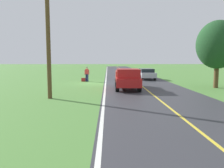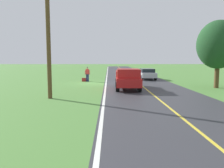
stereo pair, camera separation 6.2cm
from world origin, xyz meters
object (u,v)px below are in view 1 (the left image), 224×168
hitchhiker_walking (87,73)px  tree_far_side_near (218,45)px  sedan_near_oncoming (146,74)px  suitcase_carried (83,80)px  utility_pole_roadside (48,32)px  pickup_truck_passing (127,78)px

hitchhiker_walking → tree_far_side_near: (-12.43, 6.14, 2.94)m
sedan_near_oncoming → tree_far_side_near: bearing=118.8°
suitcase_carried → tree_far_side_near: tree_far_side_near is taller
suitcase_carried → utility_pole_roadside: 12.28m
hitchhiker_walking → pickup_truck_passing: 8.18m
utility_pole_roadside → hitchhiker_walking: bearing=-97.0°
tree_far_side_near → hitchhiker_walking: bearing=-26.3°
sedan_near_oncoming → utility_pole_roadside: bearing=58.0°
hitchhiker_walking → sedan_near_oncoming: (-7.52, -2.78, -0.23)m
hitchhiker_walking → sedan_near_oncoming: bearing=-159.7°
hitchhiker_walking → utility_pole_roadside: 12.12m
hitchhiker_walking → pickup_truck_passing: pickup_truck_passing is taller
tree_far_side_near → sedan_near_oncoming: (4.91, -8.92, -3.17)m
pickup_truck_passing → tree_far_side_near: (-8.26, -0.89, 2.96)m
pickup_truck_passing → sedan_near_oncoming: bearing=-108.8°
tree_far_side_near → utility_pole_roadside: bearing=21.3°
tree_far_side_near → sedan_near_oncoming: tree_far_side_near is taller
tree_far_side_near → sedan_near_oncoming: bearing=-61.2°
pickup_truck_passing → sedan_near_oncoming: (-3.35, -9.81, -0.21)m
pickup_truck_passing → utility_pole_roadside: (5.59, 4.51, 3.42)m
hitchhiker_walking → suitcase_carried: hitchhiker_walking is taller
hitchhiker_walking → utility_pole_roadside: size_ratio=0.20×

